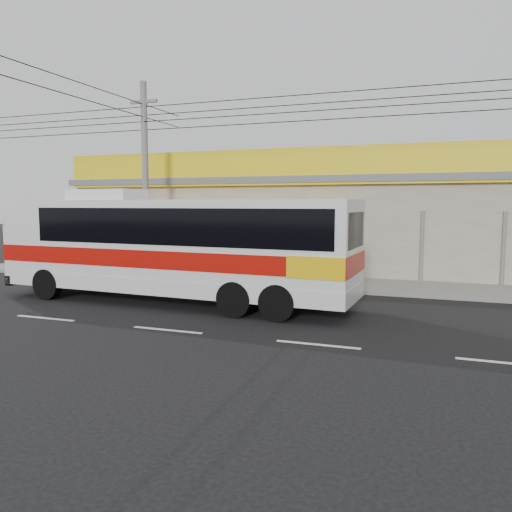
{
  "coord_description": "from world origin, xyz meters",
  "views": [
    {
      "loc": [
        6.5,
        -13.71,
        3.3
      ],
      "look_at": [
        0.84,
        2.0,
        1.54
      ],
      "focal_mm": 35.0,
      "sensor_mm": 36.0,
      "label": 1
    }
  ],
  "objects_px": {
    "coach_bus": "(176,242)",
    "motorbike_red": "(24,258)",
    "utility_pole": "(144,117)",
    "motorbike_dark": "(145,258)"
  },
  "relations": [
    {
      "from": "motorbike_red",
      "to": "utility_pole",
      "type": "height_order",
      "value": "utility_pole"
    },
    {
      "from": "coach_bus",
      "to": "motorbike_dark",
      "type": "relative_size",
      "value": 7.15
    },
    {
      "from": "utility_pole",
      "to": "coach_bus",
      "type": "bearing_deg",
      "value": -48.11
    },
    {
      "from": "coach_bus",
      "to": "motorbike_dark",
      "type": "height_order",
      "value": "coach_bus"
    },
    {
      "from": "coach_bus",
      "to": "utility_pole",
      "type": "relative_size",
      "value": 0.36
    },
    {
      "from": "coach_bus",
      "to": "motorbike_red",
      "type": "distance_m",
      "value": 11.16
    },
    {
      "from": "motorbike_red",
      "to": "coach_bus",
      "type": "bearing_deg",
      "value": -118.47
    },
    {
      "from": "coach_bus",
      "to": "utility_pole",
      "type": "height_order",
      "value": "utility_pole"
    },
    {
      "from": "coach_bus",
      "to": "utility_pole",
      "type": "xyz_separation_m",
      "value": [
        -3.71,
        4.14,
        4.9
      ]
    },
    {
      "from": "coach_bus",
      "to": "motorbike_red",
      "type": "relative_size",
      "value": 5.89
    }
  ]
}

